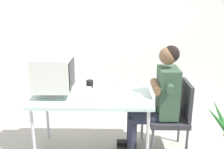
% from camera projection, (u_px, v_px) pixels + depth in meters
% --- Properties ---
extents(wall_back, '(8.00, 0.10, 3.00)m').
position_uv_depth(wall_back, '(118.00, 17.00, 4.14)').
color(wall_back, silver).
rests_on(wall_back, ground_plane).
extents(desk, '(1.36, 0.71, 0.73)m').
position_uv_depth(desk, '(92.00, 99.00, 3.04)').
color(desk, '#B7B7BC').
rests_on(desk, ground_plane).
extents(crt_monitor, '(0.42, 0.39, 0.45)m').
position_uv_depth(crt_monitor, '(53.00, 74.00, 2.94)').
color(crt_monitor, silver).
rests_on(crt_monitor, desk).
extents(keyboard, '(0.18, 0.46, 0.03)m').
position_uv_depth(keyboard, '(84.00, 94.00, 3.03)').
color(keyboard, beige).
rests_on(keyboard, desk).
extents(office_chair, '(0.45, 0.45, 0.88)m').
position_uv_depth(office_chair, '(174.00, 114.00, 3.11)').
color(office_chair, '#4C4C51').
rests_on(office_chair, ground_plane).
extents(person_seated, '(0.69, 0.55, 1.30)m').
position_uv_depth(person_seated, '(159.00, 97.00, 3.05)').
color(person_seated, '#334C38').
rests_on(person_seated, ground_plane).
extents(desk_mug, '(0.09, 0.10, 0.09)m').
position_uv_depth(desk_mug, '(90.00, 84.00, 3.28)').
color(desk_mug, black).
rests_on(desk_mug, desk).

